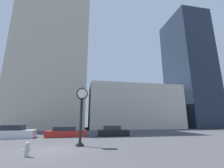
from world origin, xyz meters
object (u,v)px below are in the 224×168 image
at_px(car_black, 113,132).
at_px(car_red, 66,132).
at_px(fire_hydrant_far, 27,149).
at_px(car_white, 13,132).
at_px(street_clock, 82,106).

bearing_deg(car_black, car_red, -176.53).
distance_m(car_red, fire_hydrant_far, 9.73).
xyz_separation_m(car_red, car_black, (5.69, 0.02, 0.02)).
relative_size(car_white, car_red, 0.94).
distance_m(street_clock, car_red, 7.46).
xyz_separation_m(car_red, fire_hydrant_far, (-1.10, -9.67, -0.10)).
xyz_separation_m(street_clock, car_red, (-1.75, 6.79, -2.55)).
bearing_deg(fire_hydrant_far, car_white, 115.79).
xyz_separation_m(car_white, fire_hydrant_far, (4.58, -9.48, -0.19)).
bearing_deg(street_clock, car_white, 138.42).
bearing_deg(car_white, car_black, -1.05).
distance_m(street_clock, car_white, 10.25).
bearing_deg(fire_hydrant_far, street_clock, 45.28).
height_order(car_red, car_black, car_black).
relative_size(car_black, fire_hydrant_far, 4.96).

